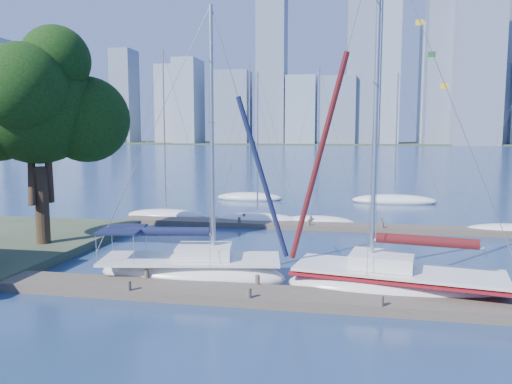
# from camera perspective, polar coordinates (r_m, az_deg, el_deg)

# --- Properties ---
(ground) EXTENTS (700.00, 700.00, 0.00)m
(ground) POSITION_cam_1_polar(r_m,az_deg,el_deg) (20.79, -0.29, -12.27)
(ground) COLOR navy
(ground) RESTS_ON ground
(near_dock) EXTENTS (26.00, 2.00, 0.40)m
(near_dock) POSITION_cam_1_polar(r_m,az_deg,el_deg) (20.72, -0.29, -11.75)
(near_dock) COLOR #4B4137
(near_dock) RESTS_ON ground
(far_dock) EXTENTS (30.00, 1.80, 0.36)m
(far_dock) POSITION_cam_1_polar(r_m,az_deg,el_deg) (35.94, 7.76, -3.90)
(far_dock) COLOR #4B4137
(far_dock) RESTS_ON ground
(far_shore) EXTENTS (800.00, 100.00, 1.50)m
(far_shore) POSITION_cam_1_polar(r_m,az_deg,el_deg) (339.38, 10.15, 5.46)
(far_shore) COLOR #38472D
(far_shore) RESTS_ON ground
(tree) EXTENTS (9.25, 8.45, 12.51)m
(tree) POSITION_cam_1_polar(r_m,az_deg,el_deg) (30.61, -23.70, 9.37)
(tree) COLOR black
(tree) RESTS_ON ground
(sailboat_navy) EXTENTS (9.19, 4.37, 12.97)m
(sailboat_navy) POSITION_cam_1_polar(r_m,az_deg,el_deg) (23.48, -7.44, -7.63)
(sailboat_navy) COLOR white
(sailboat_navy) RESTS_ON ground
(sailboat_maroon) EXTENTS (9.59, 4.51, 15.68)m
(sailboat_maroon) POSITION_cam_1_polar(r_m,az_deg,el_deg) (22.03, 15.81, -8.22)
(sailboat_maroon) COLOR white
(sailboat_maroon) RESTS_ON ground
(bg_boat_0) EXTENTS (6.80, 3.40, 13.62)m
(bg_boat_0) POSITION_cam_1_polar(r_m,az_deg,el_deg) (40.80, -10.23, -2.56)
(bg_boat_0) COLOR white
(bg_boat_0) RESTS_ON ground
(bg_boat_1) EXTENTS (6.88, 3.57, 11.63)m
(bg_boat_1) POSITION_cam_1_polar(r_m,az_deg,el_deg) (37.93, 0.17, -3.17)
(bg_boat_1) COLOR white
(bg_boat_1) RESTS_ON ground
(bg_boat_2) EXTENTS (5.63, 2.11, 11.93)m
(bg_boat_2) POSITION_cam_1_polar(r_m,az_deg,el_deg) (37.59, 6.99, -3.32)
(bg_boat_2) COLOR white
(bg_boat_2) RESTS_ON ground
(bg_boat_5) EXTENTS (6.52, 3.39, 10.30)m
(bg_boat_5) POSITION_cam_1_polar(r_m,az_deg,el_deg) (38.06, 27.26, -3.93)
(bg_boat_5) COLOR white
(bg_boat_5) RESTS_ON ground
(bg_boat_6) EXTENTS (7.07, 3.70, 14.16)m
(bg_boat_6) POSITION_cam_1_polar(r_m,az_deg,el_deg) (51.17, -0.74, -0.57)
(bg_boat_6) COLOR white
(bg_boat_6) RESTS_ON ground
(bg_boat_7) EXTENTS (8.09, 2.51, 12.86)m
(bg_boat_7) POSITION_cam_1_polar(r_m,az_deg,el_deg) (50.59, 15.51, -0.90)
(bg_boat_7) COLOR white
(bg_boat_7) RESTS_ON ground
(skyline) EXTENTS (504.26, 51.31, 118.75)m
(skyline) POSITION_cam_1_polar(r_m,az_deg,el_deg) (311.60, 14.91, 11.93)
(skyline) COLOR gray
(skyline) RESTS_ON ground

